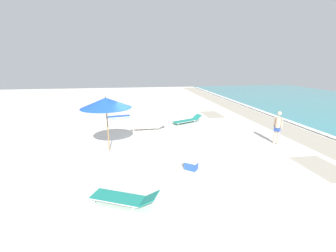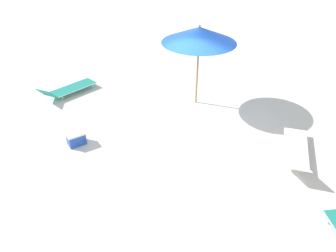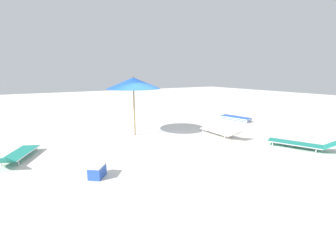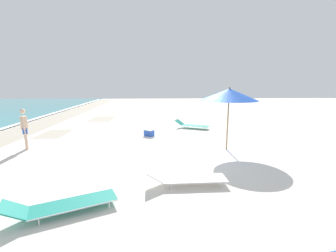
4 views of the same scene
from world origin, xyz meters
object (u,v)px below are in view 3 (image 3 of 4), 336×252
sun_lounger_beside_umbrella (301,144)px  sun_lounger_near_water_left (221,132)px  lounger_stack (235,119)px  sun_lounger_under_umbrella (16,155)px  beach_umbrella (133,83)px  cooler_box (97,171)px

sun_lounger_beside_umbrella → sun_lounger_near_water_left: 3.19m
lounger_stack → sun_lounger_under_umbrella: sun_lounger_under_umbrella is taller
beach_umbrella → lounger_stack: beach_umbrella is taller
sun_lounger_beside_umbrella → sun_lounger_under_umbrella: bearing=-49.2°
lounger_stack → sun_lounger_near_water_left: size_ratio=0.84×
lounger_stack → sun_lounger_near_water_left: (3.23, 2.07, 0.08)m
lounger_stack → sun_lounger_beside_umbrella: size_ratio=0.82×
sun_lounger_near_water_left → cooler_box: size_ratio=3.75×
lounger_stack → sun_lounger_near_water_left: sun_lounger_near_water_left is taller
lounger_stack → cooler_box: 9.74m
sun_lounger_under_umbrella → cooler_box: bearing=151.6°
beach_umbrella → sun_lounger_beside_umbrella: size_ratio=1.14×
beach_umbrella → cooler_box: beach_umbrella is taller
sun_lounger_under_umbrella → cooler_box: (-1.94, 2.60, -0.02)m
beach_umbrella → sun_lounger_under_umbrella: size_ratio=1.24×
sun_lounger_beside_umbrella → sun_lounger_near_water_left: bearing=-90.5°
beach_umbrella → lounger_stack: size_ratio=1.39×
beach_umbrella → sun_lounger_beside_umbrella: (-4.59, 5.06, -2.16)m
sun_lounger_near_water_left → beach_umbrella: bearing=-34.5°
beach_umbrella → sun_lounger_near_water_left: bearing=146.9°
sun_lounger_under_umbrella → sun_lounger_near_water_left: 7.95m
lounger_stack → sun_lounger_under_umbrella: size_ratio=0.89×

